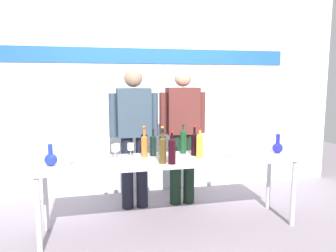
{
  "coord_description": "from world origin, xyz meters",
  "views": [
    {
      "loc": [
        -0.78,
        -3.2,
        1.55
      ],
      "look_at": [
        0.0,
        0.15,
        1.07
      ],
      "focal_mm": 34.98,
      "sensor_mm": 36.0,
      "label": 1
    }
  ],
  "objects_px": {
    "wine_glass_left_3": "(69,155)",
    "wine_glass_right_5": "(264,145)",
    "wine_bottle_7": "(144,143)",
    "wine_glass_right_1": "(253,144)",
    "wine_glass_left_0": "(115,148)",
    "display_table": "(171,163)",
    "wine_glass_right_0": "(233,149)",
    "decanter_blue_right": "(278,147)",
    "presenter_right": "(182,129)",
    "wine_glass_left_5": "(117,148)",
    "wine_bottle_6": "(162,146)",
    "wine_glass_left_4": "(76,151)",
    "wine_bottle_1": "(144,145)",
    "presenter_left": "(134,130)",
    "wine_bottle_4": "(163,149)",
    "wine_glass_left_2": "(103,148)",
    "wine_glass_right_2": "(223,145)",
    "wine_bottle_2": "(194,143)",
    "wine_bottle_5": "(200,145)",
    "wine_bottle_3": "(172,150)",
    "decanter_blue_left": "(51,159)",
    "wine_glass_right_3": "(214,143)",
    "wine_glass_right_4": "(237,142)",
    "wine_bottle_0": "(183,141)",
    "wine_glass_left_1": "(131,147)",
    "wine_bottle_8": "(153,144)"
  },
  "relations": [
    {
      "from": "display_table",
      "to": "wine_glass_left_0",
      "type": "xyz_separation_m",
      "value": [
        -0.57,
        0.08,
        0.17
      ]
    },
    {
      "from": "wine_bottle_3",
      "to": "wine_bottle_4",
      "type": "xyz_separation_m",
      "value": [
        -0.08,
        0.05,
        0.0
      ]
    },
    {
      "from": "wine_bottle_2",
      "to": "presenter_left",
      "type": "bearing_deg",
      "value": 134.21
    },
    {
      "from": "wine_glass_left_5",
      "to": "wine_glass_right_5",
      "type": "distance_m",
      "value": 1.56
    },
    {
      "from": "wine_glass_left_1",
      "to": "wine_glass_right_2",
      "type": "xyz_separation_m",
      "value": [
        0.98,
        -0.12,
        -0.0
      ]
    },
    {
      "from": "wine_glass_right_5",
      "to": "wine_glass_right_3",
      "type": "bearing_deg",
      "value": 145.69
    },
    {
      "from": "wine_bottle_5",
      "to": "wine_bottle_6",
      "type": "height_order",
      "value": "wine_bottle_6"
    },
    {
      "from": "wine_glass_left_3",
      "to": "wine_bottle_1",
      "type": "bearing_deg",
      "value": 15.28
    },
    {
      "from": "wine_glass_left_3",
      "to": "wine_glass_left_0",
      "type": "bearing_deg",
      "value": 21.65
    },
    {
      "from": "wine_bottle_2",
      "to": "wine_glass_left_3",
      "type": "distance_m",
      "value": 1.29
    },
    {
      "from": "wine_bottle_3",
      "to": "wine_bottle_4",
      "type": "bearing_deg",
      "value": 150.74
    },
    {
      "from": "wine_glass_left_5",
      "to": "wine_bottle_6",
      "type": "bearing_deg",
      "value": -25.84
    },
    {
      "from": "decanter_blue_left",
      "to": "wine_glass_left_4",
      "type": "bearing_deg",
      "value": 20.6
    },
    {
      "from": "wine_glass_left_5",
      "to": "wine_glass_right_5",
      "type": "bearing_deg",
      "value": -11.29
    },
    {
      "from": "wine_bottle_7",
      "to": "wine_bottle_5",
      "type": "bearing_deg",
      "value": -26.73
    },
    {
      "from": "wine_glass_left_0",
      "to": "display_table",
      "type": "bearing_deg",
      "value": -7.94
    },
    {
      "from": "decanter_blue_left",
      "to": "wine_glass_left_0",
      "type": "bearing_deg",
      "value": 11.68
    },
    {
      "from": "wine_bottle_6",
      "to": "presenter_right",
      "type": "bearing_deg",
      "value": 59.39
    },
    {
      "from": "presenter_right",
      "to": "wine_glass_right_0",
      "type": "xyz_separation_m",
      "value": [
        0.3,
        -0.84,
        -0.1
      ]
    },
    {
      "from": "wine_bottle_7",
      "to": "wine_glass_right_1",
      "type": "height_order",
      "value": "wine_bottle_7"
    },
    {
      "from": "wine_bottle_6",
      "to": "wine_glass_right_2",
      "type": "xyz_separation_m",
      "value": [
        0.68,
        0.05,
        -0.04
      ]
    },
    {
      "from": "wine_glass_right_0",
      "to": "wine_bottle_7",
      "type": "bearing_deg",
      "value": 153.8
    },
    {
      "from": "wine_glass_right_3",
      "to": "wine_glass_right_4",
      "type": "bearing_deg",
      "value": 4.53
    },
    {
      "from": "decanter_blue_right",
      "to": "wine_glass_right_3",
      "type": "bearing_deg",
      "value": 160.61
    },
    {
      "from": "presenter_left",
      "to": "wine_glass_right_5",
      "type": "bearing_deg",
      "value": -30.87
    },
    {
      "from": "wine_bottle_2",
      "to": "wine_glass_left_3",
      "type": "xyz_separation_m",
      "value": [
        -1.28,
        -0.16,
        -0.02
      ]
    },
    {
      "from": "wine_bottle_0",
      "to": "wine_glass_right_0",
      "type": "relative_size",
      "value": 2.14
    },
    {
      "from": "wine_glass_right_5",
      "to": "wine_glass_right_2",
      "type": "bearing_deg",
      "value": 160.43
    },
    {
      "from": "decanter_blue_right",
      "to": "presenter_right",
      "type": "xyz_separation_m",
      "value": [
        -0.89,
        0.69,
        0.13
      ]
    },
    {
      "from": "presenter_left",
      "to": "wine_bottle_4",
      "type": "bearing_deg",
      "value": -78.74
    },
    {
      "from": "wine_glass_right_4",
      "to": "wine_bottle_6",
      "type": "bearing_deg",
      "value": -165.6
    },
    {
      "from": "wine_glass_left_2",
      "to": "wine_glass_right_5",
      "type": "relative_size",
      "value": 1.04
    },
    {
      "from": "wine_bottle_7",
      "to": "wine_glass_left_4",
      "type": "relative_size",
      "value": 1.99
    },
    {
      "from": "wine_bottle_1",
      "to": "wine_glass_right_2",
      "type": "bearing_deg",
      "value": -5.87
    },
    {
      "from": "wine_bottle_5",
      "to": "wine_glass_right_5",
      "type": "distance_m",
      "value": 0.7
    },
    {
      "from": "wine_glass_left_3",
      "to": "wine_glass_right_5",
      "type": "xyz_separation_m",
      "value": [
        1.99,
        -0.03,
        0.0
      ]
    },
    {
      "from": "wine_glass_right_4",
      "to": "wine_bottle_5",
      "type": "bearing_deg",
      "value": -154.3
    },
    {
      "from": "wine_bottle_1",
      "to": "wine_bottle_2",
      "type": "bearing_deg",
      "value": -4.97
    },
    {
      "from": "wine_bottle_2",
      "to": "wine_bottle_3",
      "type": "bearing_deg",
      "value": -136.82
    },
    {
      "from": "wine_glass_left_4",
      "to": "wine_bottle_1",
      "type": "bearing_deg",
      "value": 5.76
    },
    {
      "from": "presenter_right",
      "to": "wine_bottle_6",
      "type": "xyz_separation_m",
      "value": [
        -0.4,
        -0.68,
        -0.06
      ]
    },
    {
      "from": "wine_bottle_3",
      "to": "wine_bottle_6",
      "type": "height_order",
      "value": "wine_bottle_6"
    },
    {
      "from": "wine_bottle_1",
      "to": "wine_bottle_6",
      "type": "bearing_deg",
      "value": -40.92
    },
    {
      "from": "display_table",
      "to": "decanter_blue_left",
      "type": "distance_m",
      "value": 1.18
    },
    {
      "from": "display_table",
      "to": "wine_glass_right_3",
      "type": "xyz_separation_m",
      "value": [
        0.54,
        0.18,
        0.16
      ]
    },
    {
      "from": "wine_glass_left_2",
      "to": "wine_bottle_4",
      "type": "bearing_deg",
      "value": -30.4
    },
    {
      "from": "wine_bottle_2",
      "to": "presenter_right",
      "type": "bearing_deg",
      "value": 86.87
    },
    {
      "from": "wine_bottle_2",
      "to": "wine_bottle_6",
      "type": "bearing_deg",
      "value": -165.82
    },
    {
      "from": "wine_bottle_8",
      "to": "wine_glass_right_4",
      "type": "xyz_separation_m",
      "value": [
        0.99,
        0.07,
        -0.03
      ]
    },
    {
      "from": "wine_bottle_4",
      "to": "wine_bottle_5",
      "type": "relative_size",
      "value": 1.03
    }
  ]
}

